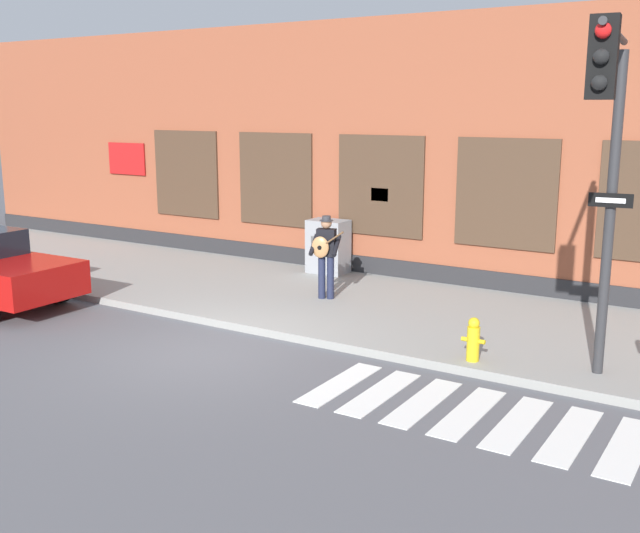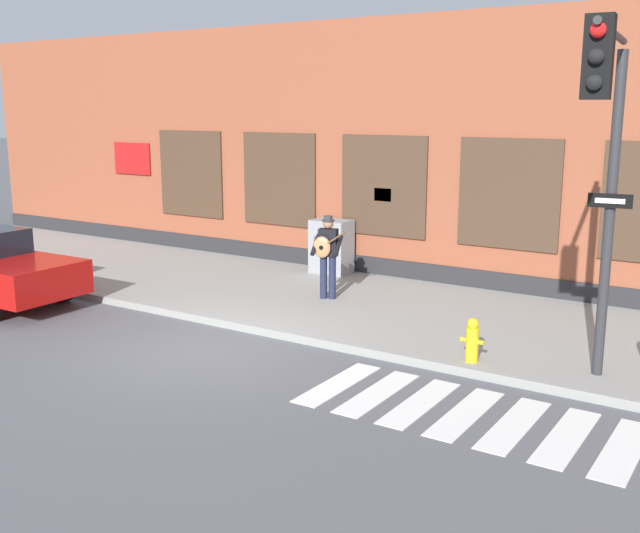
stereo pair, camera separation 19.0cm
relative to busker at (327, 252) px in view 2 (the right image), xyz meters
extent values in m
plane|color=#56565B|center=(-0.10, -3.62, -1.13)|extent=(160.00, 160.00, 0.00)
cube|color=gray|center=(-0.10, 0.10, -1.06)|extent=(28.00, 5.03, 0.15)
cube|color=brown|center=(-0.10, 4.61, 1.87)|extent=(28.00, 4.00, 6.01)
cube|color=#28282B|center=(-0.10, 2.59, -0.86)|extent=(28.00, 0.04, 0.55)
cube|color=#473323|center=(-6.03, 2.58, 1.12)|extent=(2.18, 0.06, 2.31)
cube|color=black|center=(-6.03, 2.57, 1.12)|extent=(2.06, 0.03, 2.19)
cube|color=#473323|center=(-3.06, 2.58, 1.12)|extent=(2.18, 0.06, 2.31)
cube|color=black|center=(-3.06, 2.57, 1.12)|extent=(2.06, 0.03, 2.19)
cube|color=#473323|center=(-0.10, 2.58, 1.12)|extent=(2.18, 0.06, 2.31)
cube|color=black|center=(-0.10, 2.57, 1.12)|extent=(2.06, 0.03, 2.19)
cube|color=#473323|center=(2.86, 2.58, 1.12)|extent=(2.18, 0.06, 2.31)
cube|color=black|center=(2.86, 2.57, 1.12)|extent=(2.06, 0.03, 2.19)
cube|color=red|center=(-8.26, 2.57, 1.44)|extent=(1.40, 0.04, 0.90)
cube|color=yellow|center=(-0.10, 2.56, 0.92)|extent=(0.44, 0.02, 0.30)
cube|color=silver|center=(2.55, -3.72, -1.13)|extent=(0.42, 1.90, 0.01)
cube|color=silver|center=(3.22, -3.72, -1.13)|extent=(0.42, 1.90, 0.01)
cube|color=silver|center=(3.89, -3.72, -1.13)|extent=(0.42, 1.90, 0.01)
cube|color=silver|center=(4.56, -3.72, -1.13)|extent=(0.42, 1.90, 0.01)
cube|color=silver|center=(5.23, -3.72, -1.13)|extent=(0.42, 1.90, 0.01)
cube|color=silver|center=(5.90, -3.72, -1.13)|extent=(0.42, 1.90, 0.01)
cube|color=silver|center=(6.57, -3.72, -1.13)|extent=(0.42, 1.90, 0.01)
cube|color=silver|center=(-3.94, -3.08, -0.39)|extent=(0.06, 0.24, 0.12)
cube|color=silver|center=(-3.92, -4.22, -0.39)|extent=(0.06, 0.24, 0.12)
cylinder|color=black|center=(-4.87, -2.79, -0.80)|extent=(0.66, 0.25, 0.66)
cylinder|color=#1E233D|center=(0.09, 0.06, -0.54)|extent=(0.15, 0.15, 0.89)
cylinder|color=#1E233D|center=(-0.08, -0.01, -0.54)|extent=(0.15, 0.15, 0.89)
cube|color=black|center=(0.00, 0.04, 0.19)|extent=(0.43, 0.32, 0.56)
sphere|color=#9E7051|center=(0.00, 0.04, 0.58)|extent=(0.22, 0.22, 0.22)
cylinder|color=#333338|center=(0.00, 0.04, 0.64)|extent=(0.28, 0.28, 0.02)
cylinder|color=#333338|center=(0.00, 0.04, 0.69)|extent=(0.18, 0.18, 0.09)
cylinder|color=black|center=(0.26, 0.01, 0.15)|extent=(0.23, 0.51, 0.39)
cylinder|color=black|center=(-0.20, -0.13, 0.15)|extent=(0.23, 0.51, 0.39)
ellipsoid|color=#B77F4C|center=(-0.03, -0.16, 0.12)|extent=(0.38, 0.22, 0.44)
cylinder|color=black|center=(-0.01, -0.21, 0.12)|extent=(0.09, 0.04, 0.09)
cylinder|color=brown|center=(0.23, -0.10, 0.30)|extent=(0.46, 0.17, 0.34)
cylinder|color=#2D2D30|center=(5.76, -1.58, 1.34)|extent=(0.15, 0.15, 4.66)
cylinder|color=#2D2D30|center=(5.91, -3.03, 3.77)|extent=(0.40, 2.89, 0.09)
cube|color=black|center=(6.04, -4.18, 3.42)|extent=(0.32, 0.27, 0.88)
sphere|color=red|center=(6.06, -4.34, 3.68)|extent=(0.17, 0.17, 0.17)
sphere|color=black|center=(6.06, -4.34, 3.42)|extent=(0.17, 0.17, 0.17)
sphere|color=black|center=(6.06, -4.34, 3.16)|extent=(0.17, 0.17, 0.17)
cube|color=black|center=(5.77, -1.69, 1.61)|extent=(0.60, 0.09, 0.20)
cube|color=white|center=(5.77, -1.71, 1.61)|extent=(0.40, 0.06, 0.07)
cube|color=gray|center=(-1.25, 2.16, -0.35)|extent=(0.92, 0.62, 1.27)
cube|color=#4C4C4C|center=(-1.25, 1.84, -0.16)|extent=(0.55, 0.02, 0.16)
cylinder|color=gold|center=(3.98, -2.07, -0.71)|extent=(0.20, 0.20, 0.55)
sphere|color=gold|center=(3.98, -2.07, -0.38)|extent=(0.18, 0.18, 0.18)
cylinder|color=gold|center=(3.84, -2.07, -0.66)|extent=(0.10, 0.07, 0.07)
cylinder|color=gold|center=(4.12, -2.07, -0.66)|extent=(0.10, 0.07, 0.07)
camera|label=1|loc=(7.85, -12.78, 2.91)|focal=42.00mm
camera|label=2|loc=(8.01, -12.68, 2.91)|focal=42.00mm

